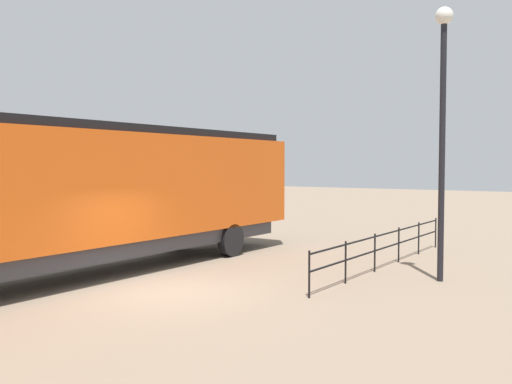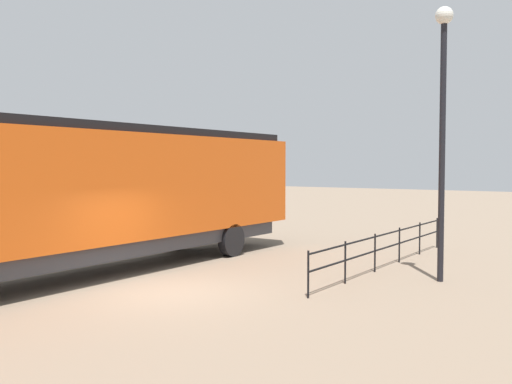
# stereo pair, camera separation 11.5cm
# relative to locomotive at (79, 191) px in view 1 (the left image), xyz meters

# --- Properties ---
(ground_plane) EXTENTS (120.00, 120.00, 0.00)m
(ground_plane) POSITION_rel_locomotive_xyz_m (3.24, 0.01, -2.36)
(ground_plane) COLOR #84705B
(locomotive) EXTENTS (2.83, 17.84, 4.22)m
(locomotive) POSITION_rel_locomotive_xyz_m (0.00, 0.00, 0.00)
(locomotive) COLOR #D15114
(locomotive) RESTS_ON ground_plane
(lamp_post) EXTENTS (0.46, 0.46, 7.19)m
(lamp_post) POSITION_rel_locomotive_xyz_m (8.29, 5.08, 2.33)
(lamp_post) COLOR black
(lamp_post) RESTS_ON ground_plane
(platform_fence) EXTENTS (0.05, 9.79, 1.11)m
(platform_fence) POSITION_rel_locomotive_xyz_m (6.35, 6.30, -1.64)
(platform_fence) COLOR black
(platform_fence) RESTS_ON ground_plane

